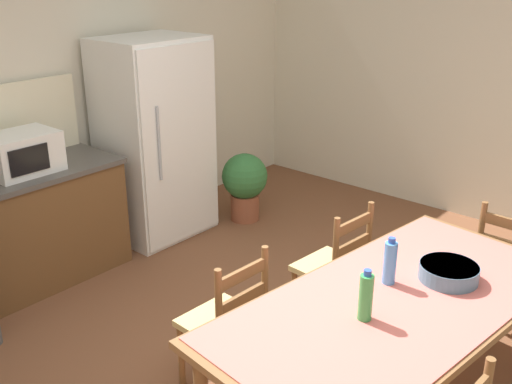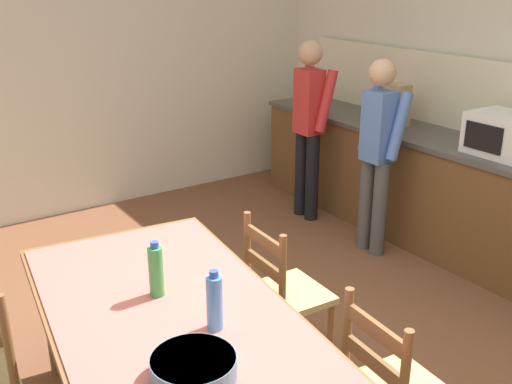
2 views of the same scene
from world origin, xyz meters
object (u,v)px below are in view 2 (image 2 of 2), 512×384
at_px(serving_bowl, 194,367).
at_px(bottle_near_centre, 156,271).
at_px(chair_side_far_left, 284,294).
at_px(paper_bag, 394,105).
at_px(microwave, 506,135).
at_px(bottle_off_centre, 215,302).
at_px(person_at_counter, 378,148).
at_px(person_at_sink, 309,121).
at_px(dining_table, 179,337).

bearing_deg(serving_bowl, bottle_near_centre, 166.58).
distance_m(bottle_near_centre, chair_side_far_left, 0.94).
bearing_deg(paper_bag, microwave, 0.41).
bearing_deg(microwave, serving_bowl, -74.96).
relative_size(microwave, bottle_off_centre, 1.85).
bearing_deg(paper_bag, chair_side_far_left, -60.48).
height_order(serving_bowl, person_at_counter, person_at_counter).
bearing_deg(bottle_off_centre, bottle_near_centre, -167.95).
distance_m(bottle_off_centre, person_at_sink, 3.12).
xyz_separation_m(dining_table, bottle_off_centre, (0.12, 0.11, 0.19)).
height_order(bottle_off_centre, person_at_sink, person_at_sink).
relative_size(microwave, chair_side_far_left, 0.55).
xyz_separation_m(serving_bowl, person_at_counter, (-1.54, 2.45, 0.07)).
distance_m(microwave, person_at_counter, 0.92).
distance_m(bottle_off_centre, person_at_counter, 2.57).
bearing_deg(chair_side_far_left, dining_table, 116.97).
relative_size(dining_table, person_at_counter, 1.44).
distance_m(paper_bag, chair_side_far_left, 2.39).
height_order(microwave, person_at_sink, person_at_sink).
distance_m(serving_bowl, person_at_counter, 2.90).
distance_m(bottle_near_centre, bottle_off_centre, 0.40).
bearing_deg(bottle_near_centre, paper_bag, 113.90).
bearing_deg(person_at_counter, bottle_off_centre, -149.74).
bearing_deg(chair_side_far_left, serving_bowl, 130.32).
distance_m(person_at_sink, person_at_counter, 0.88).
bearing_deg(chair_side_far_left, person_at_sink, -39.39).
bearing_deg(person_at_counter, person_at_sink, 88.67).
bearing_deg(bottle_near_centre, bottle_off_centre, 12.05).
relative_size(microwave, serving_bowl, 1.56).
bearing_deg(chair_side_far_left, bottle_near_centre, 100.86).
height_order(dining_table, person_at_counter, person_at_counter).
bearing_deg(microwave, dining_table, -81.33).
bearing_deg(dining_table, serving_bowl, -18.14).
bearing_deg(person_at_counter, paper_bag, 33.52).
bearing_deg(serving_bowl, paper_bag, 122.33).
bearing_deg(person_at_counter, dining_table, -153.29).
height_order(paper_bag, bottle_near_centre, paper_bag).
height_order(paper_bag, chair_side_far_left, paper_bag).
relative_size(serving_bowl, person_at_sink, 0.20).
relative_size(microwave, bottle_near_centre, 1.85).
bearing_deg(serving_bowl, person_at_counter, 122.08).
distance_m(paper_bag, bottle_near_centre, 3.09).
bearing_deg(bottle_near_centre, chair_side_far_left, 98.16).
distance_m(microwave, serving_bowl, 3.09).
bearing_deg(bottle_near_centre, person_at_counter, 111.53).
bearing_deg(serving_bowl, bottle_off_centre, 136.16).
height_order(bottle_off_centre, person_at_counter, person_at_counter).
bearing_deg(chair_side_far_left, person_at_counter, -59.24).
height_order(microwave, dining_table, microwave).
relative_size(paper_bag, bottle_off_centre, 1.33).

